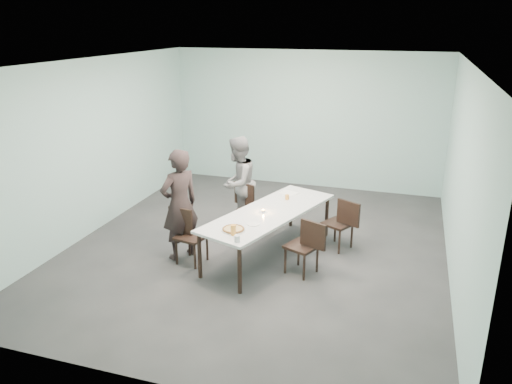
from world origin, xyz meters
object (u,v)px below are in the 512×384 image
(diner_far, at_px, (238,183))
(tealight, at_px, (263,211))
(chair_far_right, at_px, (342,221))
(chair_near_left, at_px, (187,232))
(beer_glass, at_px, (233,230))
(table, at_px, (269,215))
(chair_near_right, at_px, (306,243))
(water_tumbler, at_px, (237,238))
(chair_far_left, at_px, (249,204))
(side_plate, at_px, (253,224))
(diner_near, at_px, (180,205))
(amber_tumbler, at_px, (287,197))
(pizza, at_px, (233,229))

(diner_far, relative_size, tealight, 29.92)
(chair_far_right, distance_m, tealight, 1.34)
(chair_near_left, height_order, beer_glass, beer_glass)
(tealight, bearing_deg, chair_far_right, 29.02)
(table, xyz_separation_m, chair_near_right, (0.70, -0.46, -0.19))
(table, xyz_separation_m, water_tumbler, (-0.10, -1.21, 0.10))
(chair_far_left, bearing_deg, beer_glass, -58.73)
(side_plate, xyz_separation_m, water_tumbler, (-0.03, -0.63, 0.04))
(chair_near_right, relative_size, diner_near, 0.49)
(amber_tumbler, bearing_deg, pizza, -105.15)
(table, relative_size, chair_far_right, 3.16)
(chair_near_left, height_order, diner_far, diner_far)
(table, bearing_deg, diner_far, 132.09)
(chair_far_right, xyz_separation_m, amber_tumbler, (-0.94, 0.06, 0.29))
(table, bearing_deg, side_plate, -96.98)
(diner_near, height_order, tealight, diner_near)
(water_tumbler, xyz_separation_m, tealight, (0.02, 1.14, -0.02))
(table, relative_size, chair_near_left, 3.16)
(chair_far_left, xyz_separation_m, pizza, (0.33, -1.71, 0.27))
(chair_far_right, bearing_deg, chair_far_left, 18.81)
(chair_near_left, distance_m, chair_near_right, 1.85)
(table, height_order, water_tumbler, water_tumbler)
(water_tumbler, distance_m, tealight, 1.14)
(diner_near, height_order, amber_tumbler, diner_near)
(water_tumbler, height_order, tealight, water_tumbler)
(chair_far_left, xyz_separation_m, chair_far_right, (1.68, -0.27, 0.00))
(chair_near_left, xyz_separation_m, chair_near_right, (1.85, 0.13, 0.00))
(chair_far_right, bearing_deg, pizza, 74.75)
(chair_far_right, relative_size, side_plate, 4.83)
(chair_near_left, relative_size, amber_tumbler, 10.88)
(diner_far, bearing_deg, chair_near_right, 57.01)
(chair_near_left, relative_size, side_plate, 4.83)
(chair_near_right, bearing_deg, chair_far_right, -87.37)
(diner_far, relative_size, side_plate, 9.31)
(water_tumbler, bearing_deg, chair_near_left, 149.50)
(table, bearing_deg, diner_near, -159.89)
(chair_far_right, xyz_separation_m, pizza, (-1.35, -1.44, 0.27))
(chair_near_left, xyz_separation_m, water_tumbler, (1.05, -0.62, 0.29))
(diner_near, distance_m, beer_glass, 1.22)
(table, distance_m, pizza, 0.92)
(chair_far_right, bearing_deg, diner_near, 51.57)
(chair_near_left, xyz_separation_m, amber_tumbler, (1.28, 1.22, 0.29))
(side_plate, bearing_deg, amber_tumbler, 80.53)
(pizza, distance_m, beer_glass, 0.17)
(diner_far, bearing_deg, chair_far_right, 87.80)
(pizza, distance_m, water_tumbler, 0.38)
(side_plate, bearing_deg, chair_far_left, 110.71)
(pizza, bearing_deg, amber_tumbler, 74.85)
(chair_near_left, bearing_deg, water_tumbler, -20.39)
(water_tumbler, height_order, amber_tumbler, water_tumbler)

